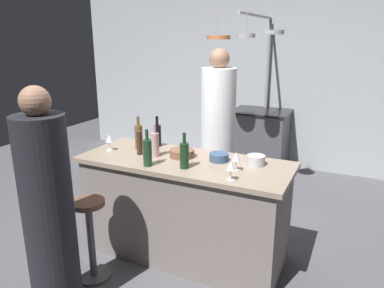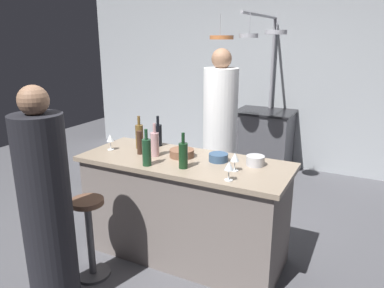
% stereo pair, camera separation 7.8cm
% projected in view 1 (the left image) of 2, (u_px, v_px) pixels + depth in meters
% --- Properties ---
extents(ground_plane, '(9.00, 9.00, 0.00)m').
position_uv_depth(ground_plane, '(185.00, 253.00, 3.34)').
color(ground_plane, '#4C4C51').
extents(back_wall, '(6.40, 0.16, 2.60)m').
position_uv_depth(back_wall, '(270.00, 79.00, 5.44)').
color(back_wall, '#9EA3A8').
rests_on(back_wall, ground_plane).
extents(kitchen_island, '(1.80, 0.72, 0.90)m').
position_uv_depth(kitchen_island, '(185.00, 208.00, 3.21)').
color(kitchen_island, slate).
rests_on(kitchen_island, ground_plane).
extents(stove_range, '(0.80, 0.64, 0.89)m').
position_uv_depth(stove_range, '(259.00, 140.00, 5.33)').
color(stove_range, '#47474C').
rests_on(stove_range, ground_plane).
extents(chef, '(0.38, 0.38, 1.79)m').
position_uv_depth(chef, '(218.00, 136.00, 4.09)').
color(chef, white).
rests_on(chef, ground_plane).
extents(bar_stool_left, '(0.28, 0.28, 0.68)m').
position_uv_depth(bar_stool_left, '(91.00, 236.00, 2.91)').
color(bar_stool_left, '#4C4C51').
rests_on(bar_stool_left, ground_plane).
extents(guest_left, '(0.34, 0.34, 1.61)m').
position_uv_depth(guest_left, '(49.00, 214.00, 2.47)').
color(guest_left, black).
rests_on(guest_left, ground_plane).
extents(overhead_pot_rack, '(0.91, 1.43, 2.17)m').
position_uv_depth(overhead_pot_rack, '(252.00, 54.00, 4.51)').
color(overhead_pot_rack, gray).
rests_on(overhead_pot_rack, ground_plane).
extents(potted_plant, '(0.36, 0.36, 0.52)m').
position_uv_depth(potted_plant, '(95.00, 166.00, 4.73)').
color(potted_plant, brown).
rests_on(potted_plant, ground_plane).
extents(pepper_mill, '(0.05, 0.05, 0.21)m').
position_uv_depth(pepper_mill, '(139.00, 143.00, 3.20)').
color(pepper_mill, '#382319').
rests_on(pepper_mill, kitchen_island).
extents(wine_bottle_red, '(0.07, 0.07, 0.29)m').
position_uv_depth(wine_bottle_red, '(184.00, 155.00, 2.86)').
color(wine_bottle_red, '#143319').
rests_on(wine_bottle_red, kitchen_island).
extents(wine_bottle_green, '(0.07, 0.07, 0.30)m').
position_uv_depth(wine_bottle_green, '(147.00, 152.00, 2.91)').
color(wine_bottle_green, '#193D23').
rests_on(wine_bottle_green, kitchen_island).
extents(wine_bottle_dark, '(0.07, 0.07, 0.29)m').
position_uv_depth(wine_bottle_dark, '(157.00, 135.00, 3.45)').
color(wine_bottle_dark, black).
rests_on(wine_bottle_dark, kitchen_island).
extents(wine_bottle_amber, '(0.07, 0.07, 0.31)m').
position_uv_depth(wine_bottle_amber, '(139.00, 136.00, 3.37)').
color(wine_bottle_amber, brown).
rests_on(wine_bottle_amber, kitchen_island).
extents(wine_bottle_rose, '(0.07, 0.07, 0.29)m').
position_uv_depth(wine_bottle_rose, '(155.00, 144.00, 3.15)').
color(wine_bottle_rose, '#B78C8E').
rests_on(wine_bottle_rose, kitchen_island).
extents(wine_glass_near_right_guest, '(0.07, 0.07, 0.15)m').
position_uv_depth(wine_glass_near_right_guest, '(109.00, 139.00, 3.31)').
color(wine_glass_near_right_guest, silver).
rests_on(wine_glass_near_right_guest, kitchen_island).
extents(wine_glass_by_chef, '(0.07, 0.07, 0.15)m').
position_uv_depth(wine_glass_by_chef, '(231.00, 166.00, 2.62)').
color(wine_glass_by_chef, silver).
rests_on(wine_glass_by_chef, kitchen_island).
extents(wine_glass_near_left_guest, '(0.07, 0.07, 0.15)m').
position_uv_depth(wine_glass_near_left_guest, '(236.00, 158.00, 2.81)').
color(wine_glass_near_left_guest, silver).
rests_on(wine_glass_near_left_guest, kitchen_island).
extents(mixing_bowl_steel, '(0.15, 0.15, 0.08)m').
position_uv_depth(mixing_bowl_steel, '(256.00, 160.00, 2.95)').
color(mixing_bowl_steel, '#B7B7BC').
rests_on(mixing_bowl_steel, kitchen_island).
extents(mixing_bowl_wooden, '(0.21, 0.21, 0.07)m').
position_uv_depth(mixing_bowl_wooden, '(182.00, 153.00, 3.15)').
color(mixing_bowl_wooden, brown).
rests_on(mixing_bowl_wooden, kitchen_island).
extents(mixing_bowl_blue, '(0.16, 0.16, 0.07)m').
position_uv_depth(mixing_bowl_blue, '(219.00, 157.00, 3.05)').
color(mixing_bowl_blue, '#334C6B').
rests_on(mixing_bowl_blue, kitchen_island).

